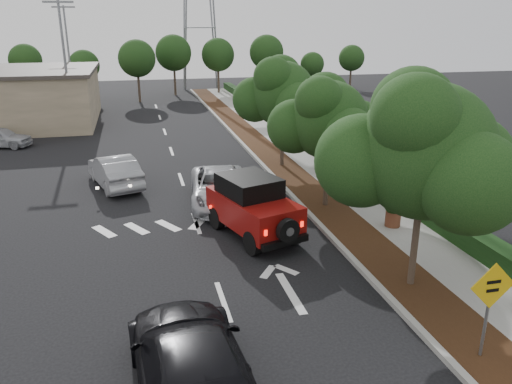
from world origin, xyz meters
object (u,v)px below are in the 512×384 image
object	(u,v)px
red_jeep	(251,206)
silver_suv_ahead	(220,187)
black_suv_oncoming	(192,368)
speed_hump_sign	(490,297)

from	to	relation	value
red_jeep	silver_suv_ahead	xyz separation A→B (m)	(-0.54, 3.56, -0.39)
black_suv_oncoming	speed_hump_sign	world-z (taller)	speed_hump_sign
speed_hump_sign	silver_suv_ahead	bearing A→B (deg)	109.18
silver_suv_ahead	black_suv_oncoming	bearing A→B (deg)	-95.94
black_suv_oncoming	speed_hump_sign	xyz separation A→B (m)	(6.69, -0.24, 0.83)
silver_suv_ahead	speed_hump_sign	size ratio (longest dim) A/B	2.22
speed_hump_sign	red_jeep	bearing A→B (deg)	113.14
silver_suv_ahead	black_suv_oncoming	world-z (taller)	black_suv_oncoming
silver_suv_ahead	speed_hump_sign	bearing A→B (deg)	-64.67
silver_suv_ahead	black_suv_oncoming	distance (m)	12.06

